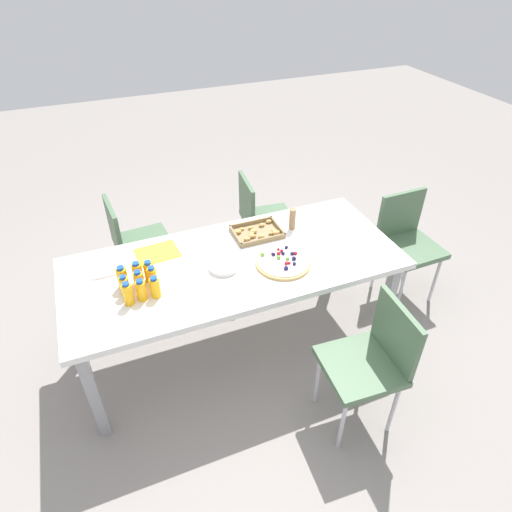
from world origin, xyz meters
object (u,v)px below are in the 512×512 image
napkin_stack (105,269)px  party_table (234,269)px  juice_bottle_4 (139,282)px  fruit_pizza (283,262)px  snack_tray (257,232)px  plate_stack (224,267)px  juice_bottle_5 (153,278)px  juice_bottle_2 (155,287)px  juice_bottle_0 (128,294)px  juice_bottle_6 (122,277)px  cardboard_tube (292,219)px  chair_end (406,238)px  paper_folder (157,253)px  chair_far_right (261,216)px  juice_bottle_1 (141,290)px  chair_near_right (373,357)px  juice_bottle_8 (149,271)px  juice_bottle_3 (125,286)px  chair_far_left (133,240)px  juice_bottle_7 (138,273)px

napkin_stack → party_table: bearing=-15.2°
juice_bottle_4 → fruit_pizza: juice_bottle_4 is taller
snack_tray → plate_stack: 0.42m
party_table → juice_bottle_5: (-0.50, -0.06, 0.13)m
juice_bottle_2 → fruit_pizza: 0.78m
juice_bottle_4 → napkin_stack: 0.32m
juice_bottle_0 → plate_stack: juice_bottle_0 is taller
party_table → snack_tray: bearing=42.7°
juice_bottle_2 → juice_bottle_5: bearing=87.7°
snack_tray → plate_stack: (-0.33, -0.27, 0.00)m
juice_bottle_4 → juice_bottle_6: same height
plate_stack → fruit_pizza: bearing=-14.0°
fruit_pizza → cardboard_tube: size_ratio=2.25×
chair_end → snack_tray: size_ratio=2.63×
juice_bottle_6 → paper_folder: juice_bottle_6 is taller
chair_far_right → juice_bottle_1: 1.44m
juice_bottle_2 → juice_bottle_5: size_ratio=0.91×
chair_near_right → chair_far_right: bearing=3.9°
cardboard_tube → juice_bottle_4: bearing=-166.2°
juice_bottle_5 → plate_stack: 0.42m
chair_end → cardboard_tube: bearing=-8.9°
juice_bottle_0 → juice_bottle_6: bearing=92.5°
chair_end → juice_bottle_4: (-1.97, -0.14, 0.30)m
chair_far_right → plate_stack: 1.04m
chair_near_right → chair_end: bearing=-41.7°
juice_bottle_1 → snack_tray: bearing=23.5°
party_table → napkin_stack: 0.78m
chair_end → napkin_stack: 2.16m
chair_near_right → juice_bottle_4: juice_bottle_4 is taller
juice_bottle_1 → juice_bottle_8: size_ratio=1.01×
chair_end → juice_bottle_6: juice_bottle_6 is taller
fruit_pizza → plate_stack: fruit_pizza is taller
juice_bottle_2 → plate_stack: 0.44m
juice_bottle_3 → cardboard_tube: cardboard_tube is taller
juice_bottle_2 → juice_bottle_3: size_ratio=1.02×
juice_bottle_8 → napkin_stack: juice_bottle_8 is taller
chair_far_left → paper_folder: (0.10, -0.55, 0.24)m
juice_bottle_5 → juice_bottle_6: (-0.16, 0.07, -0.00)m
chair_near_right → juice_bottle_6: size_ratio=5.86×
juice_bottle_2 → juice_bottle_5: juice_bottle_5 is taller
chair_far_left → juice_bottle_4: (-0.06, -0.87, 0.30)m
juice_bottle_2 → paper_folder: 0.41m
juice_bottle_7 → juice_bottle_2: bearing=-66.2°
juice_bottle_1 → party_table: bearing=13.1°
plate_stack → napkin_stack: size_ratio=1.18×
chair_near_right → juice_bottle_2: juice_bottle_2 is taller
chair_far_right → juice_bottle_0: size_ratio=5.72×
chair_far_right → fruit_pizza: 0.97m
juice_bottle_3 → juice_bottle_8: 0.17m
party_table → juice_bottle_6: 0.67m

